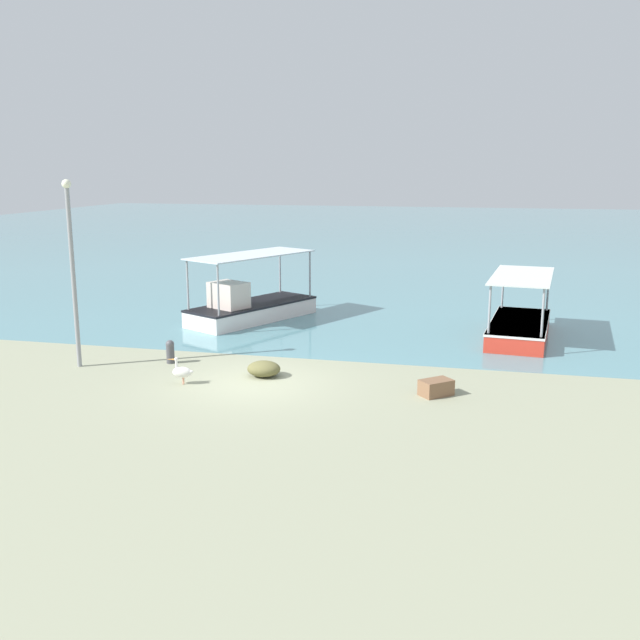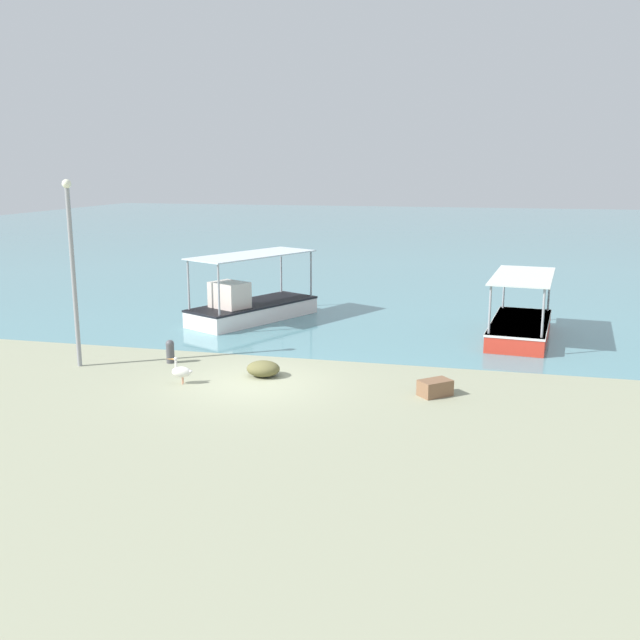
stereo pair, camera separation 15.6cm
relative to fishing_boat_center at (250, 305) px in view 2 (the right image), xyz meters
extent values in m
plane|color=#999C7E|center=(2.92, -8.19, -0.63)|extent=(120.00, 120.00, 0.00)
cube|color=#5A919B|center=(2.92, 39.81, -0.63)|extent=(110.00, 90.00, 0.00)
cube|color=white|center=(0.08, 0.16, -0.27)|extent=(4.35, 5.98, 0.70)
cube|color=black|center=(0.08, 0.16, 0.04)|extent=(4.40, 6.03, 0.08)
cylinder|color=#99999E|center=(0.47, 2.87, 1.06)|extent=(0.08, 0.08, 1.95)
cylinder|color=#99999E|center=(2.03, 2.08, 1.06)|extent=(0.08, 0.08, 1.95)
cylinder|color=#99999E|center=(-1.87, -1.76, 1.06)|extent=(0.08, 0.08, 1.95)
cylinder|color=#99999E|center=(-0.31, -2.55, 1.06)|extent=(0.08, 0.08, 1.95)
cube|color=silver|center=(0.08, 0.16, 2.06)|extent=(4.35, 5.84, 0.05)
cube|color=beige|center=(-0.50, -0.98, 0.59)|extent=(1.73, 1.59, 1.01)
cube|color=red|center=(10.61, -0.60, -0.30)|extent=(2.50, 5.41, 0.64)
cube|color=silver|center=(10.61, -0.60, -0.03)|extent=(2.54, 5.45, 0.08)
cylinder|color=#99999E|center=(10.00, 1.84, 0.83)|extent=(0.08, 0.08, 1.64)
cylinder|color=#99999E|center=(11.71, 1.66, 0.83)|extent=(0.08, 0.08, 1.64)
cylinder|color=#99999E|center=(9.50, -2.86, 0.83)|extent=(0.08, 0.08, 1.64)
cylinder|color=#99999E|center=(11.21, -3.04, 0.83)|extent=(0.08, 0.08, 1.64)
cube|color=silver|center=(10.61, -0.60, 1.68)|extent=(2.58, 5.22, 0.05)
cylinder|color=#E0997A|center=(0.95, -8.73, -0.52)|extent=(0.03, 0.03, 0.22)
cylinder|color=#E0997A|center=(0.94, -8.63, -0.52)|extent=(0.03, 0.03, 0.22)
ellipsoid|color=white|center=(0.92, -8.69, -0.27)|extent=(0.59, 0.35, 0.32)
ellipsoid|color=white|center=(1.17, -8.65, -0.25)|extent=(0.17, 0.14, 0.10)
cylinder|color=white|center=(0.76, -8.71, -0.05)|extent=(0.07, 0.07, 0.26)
sphere|color=white|center=(0.76, -8.71, 0.12)|extent=(0.11, 0.11, 0.11)
cone|color=#E5933F|center=(0.60, -8.73, 0.11)|extent=(0.30, 0.10, 0.06)
cylinder|color=gray|center=(-3.01, -7.70, 2.14)|extent=(0.14, 0.14, 5.55)
sphere|color=#EAEACC|center=(-3.01, -7.70, 5.03)|extent=(0.28, 0.28, 0.28)
cylinder|color=#47474C|center=(-0.38, -6.68, -0.33)|extent=(0.26, 0.26, 0.59)
sphere|color=#4C4C51|center=(-0.38, -6.68, -0.01)|extent=(0.27, 0.27, 0.27)
ellipsoid|color=brown|center=(2.98, -7.41, -0.39)|extent=(1.01, 0.86, 0.47)
cube|color=brown|center=(8.14, -8.04, -0.41)|extent=(1.01, 0.99, 0.44)
camera|label=1|loc=(9.33, -27.01, 5.55)|focal=40.00mm
camera|label=2|loc=(9.48, -26.97, 5.55)|focal=40.00mm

